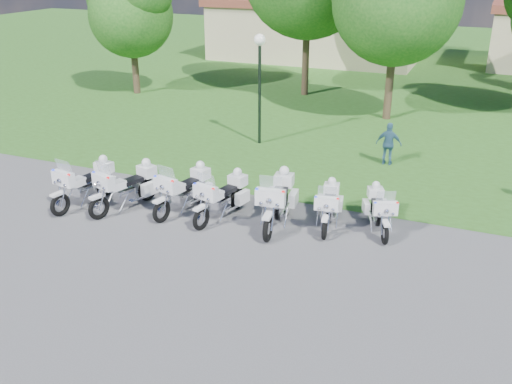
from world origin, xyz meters
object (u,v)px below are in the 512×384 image
at_px(motorcycle_2, 184,189).
at_px(motorcycle_4, 277,200).
at_px(motorcycle_0, 86,183).
at_px(motorcycle_1, 127,186).
at_px(bystander_c, 389,144).
at_px(motorcycle_6, 379,209).
at_px(lamp_post, 260,62).
at_px(motorcycle_5, 329,205).
at_px(motorcycle_3, 223,196).

distance_m(motorcycle_2, motorcycle_4, 2.86).
height_order(motorcycle_0, motorcycle_1, motorcycle_1).
relative_size(motorcycle_1, bystander_c, 1.55).
relative_size(motorcycle_2, bystander_c, 1.54).
relative_size(motorcycle_1, motorcycle_6, 1.21).
bearing_deg(lamp_post, motorcycle_2, -86.85).
bearing_deg(motorcycle_4, motorcycle_5, -167.55).
height_order(motorcycle_6, lamp_post, lamp_post).
distance_m(motorcycle_1, motorcycle_2, 1.73).
distance_m(motorcycle_1, motorcycle_3, 2.95).
height_order(motorcycle_5, lamp_post, lamp_post).
relative_size(motorcycle_0, bystander_c, 1.57).
bearing_deg(motorcycle_6, motorcycle_0, -11.08).
distance_m(motorcycle_5, bystander_c, 5.62).
xyz_separation_m(motorcycle_6, lamp_post, (-5.93, 5.81, 2.64)).
bearing_deg(motorcycle_2, bystander_c, -115.54).
xyz_separation_m(motorcycle_4, lamp_post, (-3.23, 6.58, 2.49)).
distance_m(motorcycle_0, motorcycle_6, 8.70).
xyz_separation_m(motorcycle_5, bystander_c, (0.63, 5.58, 0.17)).
relative_size(motorcycle_2, motorcycle_5, 1.12).
bearing_deg(motorcycle_3, bystander_c, -107.76).
relative_size(motorcycle_0, motorcycle_2, 1.02).
xyz_separation_m(motorcycle_2, motorcycle_6, (5.56, 0.95, -0.09)).
xyz_separation_m(motorcycle_0, motorcycle_1, (1.32, 0.22, 0.01)).
xyz_separation_m(lamp_post, bystander_c, (5.20, -0.52, -2.45)).
relative_size(motorcycle_2, motorcycle_4, 0.91).
bearing_deg(bystander_c, motorcycle_1, 45.17).
xyz_separation_m(motorcycle_3, motorcycle_5, (2.95, 0.69, -0.06)).
height_order(motorcycle_5, motorcycle_6, motorcycle_5).
bearing_deg(motorcycle_3, lamp_post, -64.56).
distance_m(motorcycle_3, motorcycle_4, 1.62).
relative_size(motorcycle_4, motorcycle_5, 1.23).
height_order(motorcycle_0, motorcycle_6, motorcycle_0).
distance_m(motorcycle_0, bystander_c, 10.47).
distance_m(motorcycle_0, motorcycle_4, 5.90).
bearing_deg(bystander_c, motorcycle_6, 96.83).
distance_m(motorcycle_5, motorcycle_6, 1.39).
relative_size(motorcycle_0, motorcycle_6, 1.22).
bearing_deg(motorcycle_4, bystander_c, -115.35).
xyz_separation_m(motorcycle_2, lamp_post, (-0.37, 6.77, 2.55)).
xyz_separation_m(motorcycle_1, motorcycle_2, (1.66, 0.51, -0.02)).
height_order(motorcycle_1, motorcycle_3, motorcycle_1).
xyz_separation_m(motorcycle_1, motorcycle_5, (5.86, 1.18, -0.09)).
relative_size(motorcycle_1, motorcycle_2, 1.01).
bearing_deg(bystander_c, motorcycle_3, 59.28).
relative_size(motorcycle_0, lamp_post, 0.57).
xyz_separation_m(motorcycle_0, motorcycle_3, (4.23, 0.71, -0.03)).
bearing_deg(motorcycle_0, lamp_post, -98.94).
distance_m(lamp_post, bystander_c, 5.77).
bearing_deg(motorcycle_5, bystander_c, -106.13).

